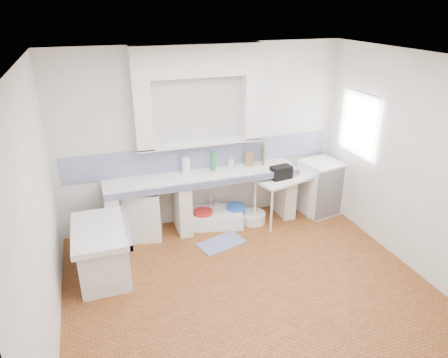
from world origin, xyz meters
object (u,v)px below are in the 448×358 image
object	(u,v)px
stove	(143,213)
side_table	(283,199)
sink	(214,218)
fridge	(320,187)

from	to	relation	value
stove	side_table	size ratio (longest dim) A/B	0.85
sink	fridge	bearing A→B (deg)	9.09
stove	side_table	xyz separation A→B (m)	(2.24, -0.23, -0.01)
stove	side_table	bearing A→B (deg)	5.68
stove	sink	bearing A→B (deg)	10.00
side_table	stove	bearing A→B (deg)	158.51
stove	fridge	bearing A→B (deg)	8.50
stove	sink	xyz separation A→B (m)	(1.12, -0.03, -0.28)
fridge	side_table	bearing A→B (deg)	174.95
sink	fridge	distance (m)	1.89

